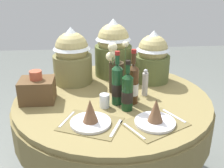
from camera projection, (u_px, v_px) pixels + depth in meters
dining_table at (112, 115)px, 1.98m from camera, size 1.41×1.41×0.74m
place_setting_left at (90, 117)px, 1.55m from camera, size 0.42×0.37×0.16m
place_setting_right at (155, 117)px, 1.55m from camera, size 0.42×0.39×0.16m
flower_vase at (116, 71)px, 1.93m from camera, size 0.17×0.14×0.38m
wine_bottle_left at (117, 84)px, 1.76m from camera, size 0.07×0.07×0.37m
wine_bottle_centre at (127, 92)px, 1.69m from camera, size 0.07×0.07×0.33m
wine_bottle_rear at (133, 84)px, 1.77m from camera, size 0.08×0.08×0.37m
tumbler_near_left at (105, 101)px, 1.75m from camera, size 0.07×0.07×0.09m
pepper_mill at (145, 83)px, 1.90m from camera, size 0.04×0.04×0.20m
gift_tub_back_left at (72, 54)px, 2.09m from camera, size 0.31×0.31×0.44m
gift_tub_back_centre at (113, 46)px, 2.23m from camera, size 0.31×0.31×0.48m
gift_tub_back_right at (153, 55)px, 2.12m from camera, size 0.28×0.28×0.41m
woven_basket_side_left at (37, 89)px, 1.82m from camera, size 0.23×0.18×0.22m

